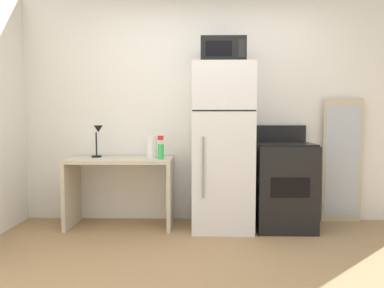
% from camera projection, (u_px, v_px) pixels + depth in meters
% --- Properties ---
extents(ground_plane, '(12.00, 12.00, 0.00)m').
position_uv_depth(ground_plane, '(216.00, 282.00, 2.68)').
color(ground_plane, '#9E7A51').
extents(wall_back_white, '(5.00, 0.10, 2.60)m').
position_uv_depth(wall_back_white, '(210.00, 108.00, 4.28)').
color(wall_back_white, white).
rests_on(wall_back_white, ground).
extents(desk, '(1.13, 0.54, 0.75)m').
position_uv_depth(desk, '(121.00, 179.00, 4.02)').
color(desk, beige).
rests_on(desk, ground).
extents(desk_lamp, '(0.14, 0.12, 0.35)m').
position_uv_depth(desk_lamp, '(98.00, 136.00, 4.05)').
color(desk_lamp, black).
rests_on(desk_lamp, desk).
extents(paper_towel_roll, '(0.11, 0.11, 0.24)m').
position_uv_depth(paper_towel_roll, '(152.00, 147.00, 4.02)').
color(paper_towel_roll, white).
rests_on(paper_towel_roll, desk).
extents(spray_bottle, '(0.06, 0.06, 0.25)m').
position_uv_depth(spray_bottle, '(161.00, 150.00, 3.88)').
color(spray_bottle, green).
rests_on(spray_bottle, desk).
extents(refrigerator, '(0.64, 0.65, 1.75)m').
position_uv_depth(refrigerator, '(222.00, 147.00, 3.92)').
color(refrigerator, white).
rests_on(refrigerator, ground).
extents(microwave, '(0.46, 0.35, 0.26)m').
position_uv_depth(microwave, '(223.00, 51.00, 3.83)').
color(microwave, black).
rests_on(microwave, refrigerator).
extents(oven_range, '(0.61, 0.61, 1.10)m').
position_uv_depth(oven_range, '(283.00, 185.00, 3.95)').
color(oven_range, black).
rests_on(oven_range, ground).
extents(leaning_mirror, '(0.44, 0.03, 1.40)m').
position_uv_depth(leaning_mirror, '(342.00, 161.00, 4.17)').
color(leaning_mirror, '#C6B793').
rests_on(leaning_mirror, ground).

